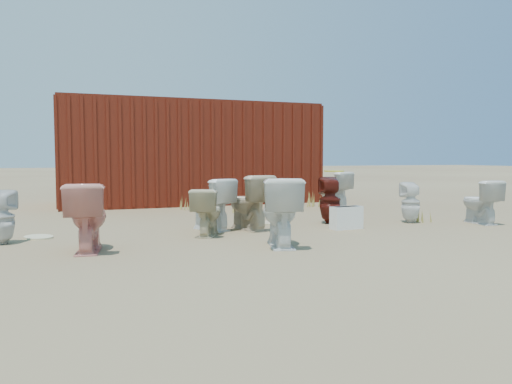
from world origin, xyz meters
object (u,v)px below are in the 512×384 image
object	(u,v)px
toilet_front_a	(211,204)
toilet_front_e	(480,202)
toilet_front_maroon	(330,200)
toilet_back_beige_right	(207,212)
loose_tank	(346,218)
toilet_back_a	(2,217)
toilet_back_yellowlid	(334,190)
toilet_front_c	(280,212)
shipping_container	(189,153)
toilet_back_e	(411,203)
toilet_front_pink	(87,217)
toilet_back_beige_left	(249,202)

from	to	relation	value
toilet_front_a	toilet_front_e	xyz separation A→B (m)	(4.39, -0.88, -0.03)
toilet_front_a	toilet_front_maroon	bearing A→B (deg)	157.01
toilet_back_beige_right	loose_tank	xyz separation A→B (m)	(2.17, -0.13, -0.16)
toilet_front_e	toilet_back_a	world-z (taller)	toilet_front_e
toilet_front_maroon	toilet_back_yellowlid	world-z (taller)	toilet_back_yellowlid
toilet_back_beige_right	toilet_back_yellowlid	bearing A→B (deg)	-115.01
toilet_front_a	toilet_front_c	world-z (taller)	toilet_front_c
shipping_container	loose_tank	distance (m)	5.61
toilet_back_yellowlid	loose_tank	xyz separation A→B (m)	(-1.35, -2.76, -0.22)
toilet_back_yellowlid	toilet_back_a	bearing A→B (deg)	5.68
toilet_front_a	toilet_back_e	xyz separation A→B (m)	(3.38, -0.39, -0.05)
toilet_front_pink	loose_tank	distance (m)	3.84
toilet_front_pink	toilet_front_e	distance (m)	6.21
toilet_back_e	toilet_front_a	bearing A→B (deg)	7.30
toilet_front_a	toilet_back_beige_left	bearing A→B (deg)	139.67
toilet_front_c	toilet_front_e	size ratio (longest dim) A/B	1.18
toilet_front_pink	toilet_back_yellowlid	xyz separation A→B (m)	(5.14, 3.27, -0.01)
toilet_back_beige_right	shipping_container	bearing A→B (deg)	-72.32
toilet_front_pink	toilet_back_beige_left	xyz separation A→B (m)	(2.37, 0.99, 0.01)
toilet_front_a	toilet_back_beige_left	world-z (taller)	toilet_back_beige_left
toilet_back_yellowlid	toilet_front_a	bearing A→B (deg)	16.95
toilet_front_a	toilet_back_beige_right	world-z (taller)	toilet_front_a
toilet_front_c	toilet_back_yellowlid	size ratio (longest dim) A/B	1.08
toilet_front_a	toilet_front_c	distance (m)	1.70
toilet_front_pink	toilet_front_c	xyz separation A→B (m)	(2.25, -0.48, 0.02)
toilet_front_pink	toilet_back_yellowlid	world-z (taller)	toilet_front_pink
toilet_front_e	toilet_back_yellowlid	world-z (taller)	toilet_back_yellowlid
loose_tank	toilet_back_beige_left	bearing A→B (deg)	155.52
shipping_container	toilet_back_beige_right	world-z (taller)	shipping_container
toilet_front_a	shipping_container	bearing A→B (deg)	-122.73
toilet_back_a	toilet_back_yellowlid	xyz separation A→B (m)	(6.14, 2.37, 0.05)
toilet_back_a	loose_tank	xyz separation A→B (m)	(4.79, -0.39, -0.17)
toilet_back_beige_left	toilet_back_yellowlid	distance (m)	3.59
toilet_front_e	toilet_back_a	xyz separation A→B (m)	(-7.20, 0.62, -0.02)
toilet_front_maroon	toilet_back_beige_left	size ratio (longest dim) A/B	0.92
toilet_back_a	toilet_back_e	distance (m)	6.19
toilet_back_beige_left	toilet_front_maroon	bearing A→B (deg)	173.53
toilet_back_beige_left	toilet_front_c	bearing A→B (deg)	72.22
toilet_front_pink	toilet_front_a	bearing A→B (deg)	-138.54
toilet_back_beige_left	loose_tank	size ratio (longest dim) A/B	1.68
toilet_front_maroon	toilet_back_beige_right	xyz separation A→B (m)	(-2.25, -0.52, -0.05)
loose_tank	shipping_container	bearing A→B (deg)	96.51
toilet_front_a	toilet_back_beige_right	xyz separation A→B (m)	(-0.19, -0.51, -0.06)
shipping_container	toilet_back_beige_right	size ratio (longest dim) A/B	8.97
toilet_front_maroon	toilet_back_a	bearing A→B (deg)	18.33
toilet_back_a	shipping_container	bearing A→B (deg)	-105.79
toilet_front_c	toilet_front_maroon	size ratio (longest dim) A/B	1.10
shipping_container	toilet_back_e	distance (m)	5.81
toilet_back_a	toilet_back_beige_left	size ratio (longest dim) A/B	0.82
toilet_front_a	toilet_back_yellowlid	xyz separation A→B (m)	(3.33, 2.11, 0.00)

